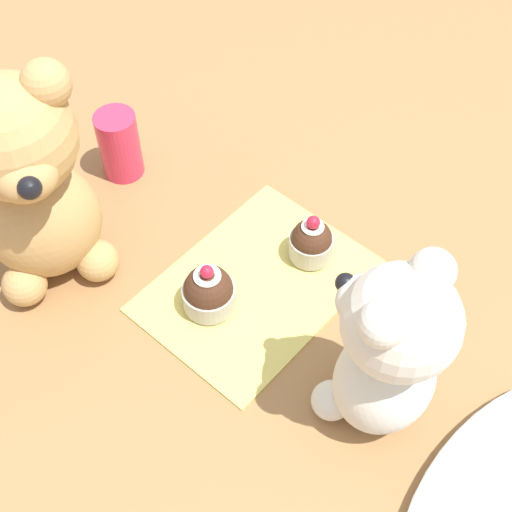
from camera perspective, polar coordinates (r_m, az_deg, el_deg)
ground_plane at (r=0.81m, az=-0.00°, el=-2.41°), size 4.00×4.00×0.00m
knitted_placemat at (r=0.80m, az=-0.00°, el=-2.29°), size 0.25×0.18×0.01m
teddy_bear_cream at (r=0.65m, az=10.63°, el=-7.39°), size 0.11×0.12×0.22m
teddy_bear_tan at (r=0.76m, az=-17.67°, el=5.57°), size 0.16×0.16×0.27m
cupcake_near_cream_bear at (r=0.81m, az=4.45°, el=1.17°), size 0.05×0.05×0.06m
cupcake_near_tan_bear at (r=0.77m, az=-3.81°, el=-2.86°), size 0.06×0.06×0.07m
juice_glass at (r=0.91m, az=-10.87°, el=8.74°), size 0.05×0.05×0.09m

